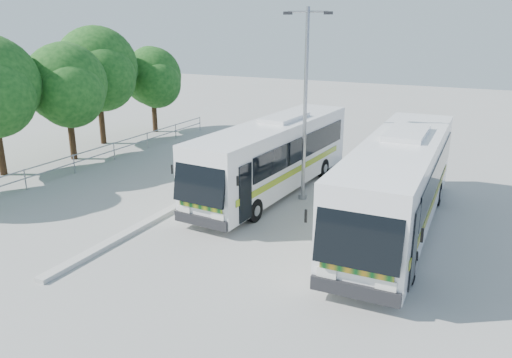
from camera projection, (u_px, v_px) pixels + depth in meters
The scene contains 9 objects.
ground at pixel (210, 227), 19.03m from camera, with size 100.00×100.00×0.00m, color #959590.
kerb_divider at pixel (189, 200), 21.69m from camera, with size 0.40×16.00×0.15m, color #B2B2AD.
railing at pixel (88, 155), 26.47m from camera, with size 0.06×22.00×1.00m.
tree_far_c at pixel (67, 84), 27.26m from camera, with size 4.97×4.69×6.49m.
tree_far_d at pixel (98, 67), 30.76m from camera, with size 5.62×5.30×7.33m.
tree_far_e at pixel (153, 77), 34.59m from camera, with size 4.54×4.28×5.92m.
coach_main at pixel (274, 154), 22.54m from camera, with size 3.09×11.67×3.20m.
coach_adjacent at pixel (398, 182), 18.23m from camera, with size 2.84×12.37×3.42m.
lamppost at pixel (305, 98), 20.75m from camera, with size 1.95×0.64×8.06m.
Camera 1 is at (9.40, -15.00, 7.43)m, focal length 35.00 mm.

